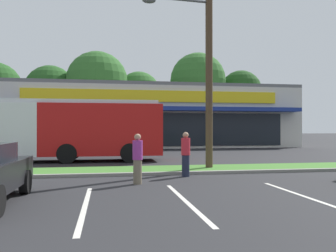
% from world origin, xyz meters
% --- Properties ---
extents(grass_median, '(56.00, 2.20, 0.12)m').
position_xyz_m(grass_median, '(0.00, 14.00, 0.06)').
color(grass_median, '#427A2D').
rests_on(grass_median, ground_plane).
extents(curb_lip, '(56.00, 0.24, 0.12)m').
position_xyz_m(curb_lip, '(0.00, 12.78, 0.06)').
color(curb_lip, gray).
rests_on(curb_lip, ground_plane).
extents(parking_stripe_1, '(0.12, 4.80, 0.01)m').
position_xyz_m(parking_stripe_1, '(-1.36, 7.82, 0.00)').
color(parking_stripe_1, silver).
rests_on(parking_stripe_1, ground_plane).
extents(parking_stripe_2, '(0.12, 4.80, 0.01)m').
position_xyz_m(parking_stripe_2, '(1.01, 7.93, 0.00)').
color(parking_stripe_2, silver).
rests_on(parking_stripe_2, ground_plane).
extents(parking_stripe_3, '(0.12, 4.80, 0.01)m').
position_xyz_m(parking_stripe_3, '(4.16, 7.84, 0.00)').
color(parking_stripe_3, silver).
rests_on(parking_stripe_3, ground_plane).
extents(storefront_building, '(27.86, 14.23, 5.90)m').
position_xyz_m(storefront_building, '(3.30, 36.44, 2.95)').
color(storefront_building, beige).
rests_on(storefront_building, ground_plane).
extents(tree_mid_left, '(6.46, 6.46, 9.86)m').
position_xyz_m(tree_mid_left, '(-7.98, 46.76, 6.61)').
color(tree_mid_left, '#473323').
rests_on(tree_mid_left, ground_plane).
extents(tree_mid, '(7.75, 7.75, 11.46)m').
position_xyz_m(tree_mid, '(-2.04, 44.87, 7.58)').
color(tree_mid, '#473323').
rests_on(tree_mid, ground_plane).
extents(tree_mid_right, '(5.61, 5.61, 9.30)m').
position_xyz_m(tree_mid_right, '(3.34, 46.20, 6.47)').
color(tree_mid_right, '#473323').
rests_on(tree_mid_right, ground_plane).
extents(tree_right, '(7.21, 7.21, 11.63)m').
position_xyz_m(tree_right, '(10.87, 44.25, 8.01)').
color(tree_right, '#473323').
rests_on(tree_right, ground_plane).
extents(tree_far_right, '(5.66, 5.66, 9.69)m').
position_xyz_m(tree_far_right, '(17.20, 45.33, 6.84)').
color(tree_far_right, '#473323').
rests_on(tree_far_right, ground_plane).
extents(utility_pole, '(3.04, 2.40, 9.87)m').
position_xyz_m(utility_pole, '(3.25, 14.01, 5.28)').
color(utility_pole, '#4C3826').
rests_on(utility_pole, ground_plane).
extents(city_bus, '(11.52, 2.79, 3.25)m').
position_xyz_m(city_bus, '(-3.68, 19.11, 1.76)').
color(city_bus, '#B71414').
rests_on(city_bus, ground_plane).
extents(car_1, '(4.44, 2.00, 1.53)m').
position_xyz_m(car_1, '(-0.33, 26.20, 0.78)').
color(car_1, black).
rests_on(car_1, ground_plane).
extents(pedestrian_by_pole, '(0.33, 0.33, 1.63)m').
position_xyz_m(pedestrian_by_pole, '(1.98, 12.24, 0.82)').
color(pedestrian_by_pole, '#1E2338').
rests_on(pedestrian_by_pole, ground_plane).
extents(pedestrian_mid, '(0.32, 0.32, 1.59)m').
position_xyz_m(pedestrian_mid, '(0.09, 10.78, 0.80)').
color(pedestrian_mid, '#726651').
rests_on(pedestrian_mid, ground_plane).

